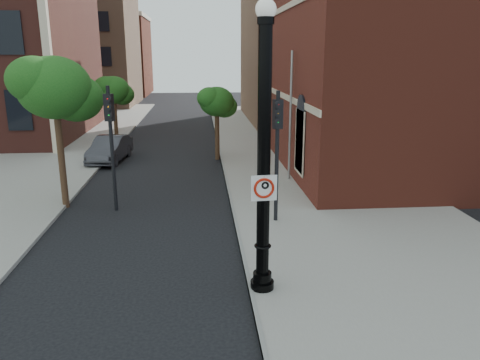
{
  "coord_description": "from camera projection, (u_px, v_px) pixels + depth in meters",
  "views": [
    {
      "loc": [
        0.95,
        -9.34,
        5.44
      ],
      "look_at": [
        1.92,
        2.0,
        2.37
      ],
      "focal_mm": 35.0,
      "sensor_mm": 36.0,
      "label": 1
    }
  ],
  "objects": [
    {
      "name": "ground",
      "position": [
        161.0,
        309.0,
        10.33
      ],
      "size": [
        120.0,
        120.0,
        0.0
      ],
      "primitive_type": "plane",
      "color": "black",
      "rests_on": "ground"
    },
    {
      "name": "sidewalk_right",
      "position": [
        317.0,
        181.0,
        20.42
      ],
      "size": [
        8.0,
        60.0,
        0.12
      ],
      "primitive_type": "cube",
      "color": "gray",
      "rests_on": "ground"
    },
    {
      "name": "sidewalk_left",
      "position": [
        27.0,
        151.0,
        26.88
      ],
      "size": [
        10.0,
        50.0,
        0.12
      ],
      "primitive_type": "cube",
      "color": "gray",
      "rests_on": "ground"
    },
    {
      "name": "curb_edge",
      "position": [
        227.0,
        183.0,
        20.09
      ],
      "size": [
        0.1,
        60.0,
        0.14
      ],
      "primitive_type": "cube",
      "color": "gray",
      "rests_on": "ground"
    },
    {
      "name": "bg_building_tan_a",
      "position": [
        77.0,
        49.0,
        50.09
      ],
      "size": [
        12.0,
        12.0,
        12.0
      ],
      "primitive_type": "cube",
      "color": "#89644A",
      "rests_on": "ground"
    },
    {
      "name": "bg_building_red",
      "position": [
        104.0,
        57.0,
        63.82
      ],
      "size": [
        12.0,
        12.0,
        10.0
      ],
      "primitive_type": "cube",
      "color": "maroon",
      "rests_on": "ground"
    },
    {
      "name": "bg_building_tan_b",
      "position": [
        380.0,
        34.0,
        38.68
      ],
      "size": [
        22.0,
        14.0,
        14.0
      ],
      "primitive_type": "cube",
      "color": "#89644A",
      "rests_on": "ground"
    },
    {
      "name": "lamppost",
      "position": [
        264.0,
        168.0,
        10.25
      ],
      "size": [
        0.55,
        0.55,
        6.53
      ],
      "color": "black",
      "rests_on": "ground"
    },
    {
      "name": "no_parking_sign",
      "position": [
        264.0,
        188.0,
        10.19
      ],
      "size": [
        0.58,
        0.09,
        0.58
      ],
      "rotation": [
        0.0,
        0.0,
        0.07
      ],
      "color": "white",
      "rests_on": "ground"
    },
    {
      "name": "parked_car",
      "position": [
        110.0,
        149.0,
        24.33
      ],
      "size": [
        1.88,
        4.16,
        1.32
      ],
      "primitive_type": "imported",
      "rotation": [
        0.0,
        0.0,
        -0.12
      ],
      "color": "#333238",
      "rests_on": "ground"
    },
    {
      "name": "traffic_signal_left",
      "position": [
        111.0,
        128.0,
        16.06
      ],
      "size": [
        0.33,
        0.38,
        4.42
      ],
      "rotation": [
        0.0,
        0.0,
        -0.24
      ],
      "color": "black",
      "rests_on": "ground"
    },
    {
      "name": "traffic_signal_right",
      "position": [
        277.0,
        136.0,
        14.75
      ],
      "size": [
        0.32,
        0.37,
        4.35
      ],
      "rotation": [
        0.0,
        0.0,
        0.2
      ],
      "color": "black",
      "rests_on": "ground"
    },
    {
      "name": "utility_pole",
      "position": [
        290.0,
        118.0,
        19.93
      ],
      "size": [
        0.11,
        0.11,
        5.58
      ],
      "primitive_type": "cylinder",
      "color": "#999999",
      "rests_on": "ground"
    },
    {
      "name": "street_tree_a",
      "position": [
        56.0,
        89.0,
        16.12
      ],
      "size": [
        3.0,
        2.71,
        5.4
      ],
      "color": "#352315",
      "rests_on": "ground"
    },
    {
      "name": "street_tree_b",
      "position": [
        114.0,
        91.0,
        28.52
      ],
      "size": [
        2.31,
        2.08,
        4.16
      ],
      "color": "#352315",
      "rests_on": "ground"
    },
    {
      "name": "street_tree_c",
      "position": [
        217.0,
        103.0,
        24.2
      ],
      "size": [
        2.12,
        1.92,
        3.82
      ],
      "color": "#352315",
      "rests_on": "ground"
    }
  ]
}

